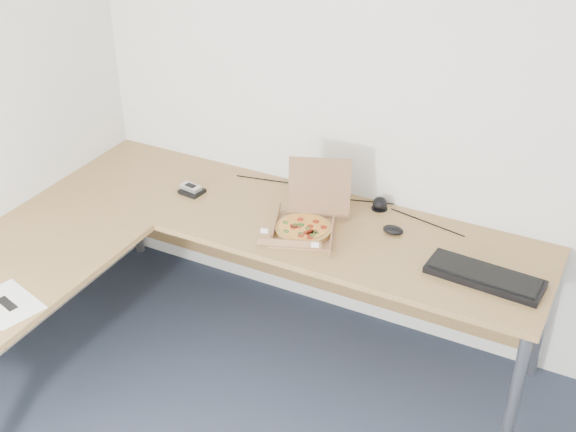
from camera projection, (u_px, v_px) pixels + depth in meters
The scene contains 11 objects.
room_shell at pixel (222, 333), 2.12m from camera, with size 3.50×3.50×2.50m, color silver, non-canonical shape.
desk at pixel (185, 250), 3.46m from camera, with size 2.50×2.20×0.73m.
pizza_box at pixel (305, 224), 3.53m from camera, with size 0.30×0.34×0.30m.
drinking_glass at pixel (334, 193), 3.73m from camera, with size 0.07×0.07×0.13m, color silver.
keyboard at pixel (485, 277), 3.21m from camera, with size 0.49×0.17×0.03m, color black.
mouse at pixel (393, 230), 3.52m from camera, with size 0.10×0.06×0.04m, color black.
wallet at pixel (192, 191), 3.85m from camera, with size 0.11×0.09×0.02m, color black.
phone at pixel (191, 187), 3.85m from camera, with size 0.11×0.06×0.02m, color #B2B5BA.
paper_sheet at pixel (7, 304), 3.07m from camera, with size 0.29×0.20×0.00m, color white.
dome_speaker at pixel (380, 203), 3.70m from camera, with size 0.08×0.08×0.07m, color black.
cable_bundle at pixel (342, 199), 3.80m from camera, with size 0.60×0.04×0.01m, color black, non-canonical shape.
Camera 1 is at (0.91, -1.38, 2.62)m, focal length 47.25 mm.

